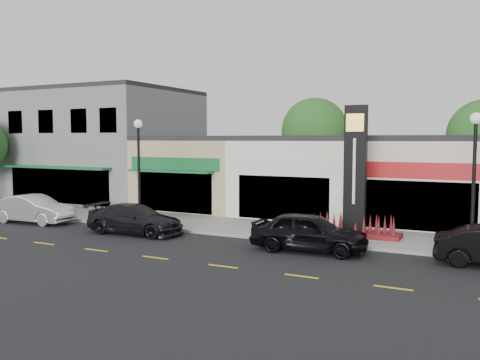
# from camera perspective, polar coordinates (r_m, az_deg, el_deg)

# --- Properties ---
(ground) EXTENTS (120.00, 120.00, 0.00)m
(ground) POSITION_cam_1_polar(r_m,az_deg,el_deg) (21.30, 1.98, -7.88)
(ground) COLOR black
(ground) RESTS_ON ground
(sidewalk) EXTENTS (52.00, 4.30, 0.15)m
(sidewalk) POSITION_cam_1_polar(r_m,az_deg,el_deg) (25.23, 6.10, -5.75)
(sidewalk) COLOR gray
(sidewalk) RESTS_ON ground
(curb) EXTENTS (52.00, 0.20, 0.15)m
(curb) POSITION_cam_1_polar(r_m,az_deg,el_deg) (23.17, 4.15, -6.67)
(curb) COLOR gray
(curb) RESTS_ON ground
(building_grey_2story) EXTENTS (12.00, 10.95, 8.30)m
(building_grey_2story) POSITION_cam_1_polar(r_m,az_deg,el_deg) (40.41, -14.74, 3.83)
(building_grey_2story) COLOR slate
(building_grey_2story) RESTS_ON ground
(shop_beige) EXTENTS (7.00, 10.85, 4.80)m
(shop_beige) POSITION_cam_1_polar(r_m,az_deg,el_deg) (34.95, -2.90, 1.01)
(shop_beige) COLOR tan
(shop_beige) RESTS_ON ground
(shop_cream) EXTENTS (7.00, 10.01, 4.80)m
(shop_cream) POSITION_cam_1_polar(r_m,az_deg,el_deg) (32.11, 8.06, 0.64)
(shop_cream) COLOR silver
(shop_cream) RESTS_ON ground
(shop_pink_w) EXTENTS (7.00, 10.01, 4.80)m
(shop_pink_w) POSITION_cam_1_polar(r_m,az_deg,el_deg) (30.64, 20.58, 0.20)
(shop_pink_w) COLOR beige
(shop_pink_w) RESTS_ON ground
(tree_rear_west) EXTENTS (5.20, 5.20, 7.83)m
(tree_rear_west) POSITION_cam_1_polar(r_m,az_deg,el_deg) (40.45, 8.35, 5.46)
(tree_rear_west) COLOR #382619
(tree_rear_west) RESTS_ON ground
(lamp_west_near) EXTENTS (0.44, 0.44, 5.47)m
(lamp_west_near) POSITION_cam_1_polar(r_m,az_deg,el_deg) (27.14, -11.31, 2.15)
(lamp_west_near) COLOR black
(lamp_west_near) RESTS_ON sidewalk
(lamp_east_near) EXTENTS (0.44, 0.44, 5.47)m
(lamp_east_near) POSITION_cam_1_polar(r_m,az_deg,el_deg) (21.46, 24.81, 1.16)
(lamp_east_near) COLOR black
(lamp_east_near) RESTS_ON sidewalk
(pylon_sign) EXTENTS (4.20, 1.30, 6.00)m
(pylon_sign) POSITION_cam_1_polar(r_m,az_deg,el_deg) (23.91, 12.77, -1.09)
(pylon_sign) COLOR maroon
(pylon_sign) RESTS_ON sidewalk
(car_white_van) EXTENTS (1.96, 4.79, 1.54)m
(car_white_van) POSITION_cam_1_polar(r_m,az_deg,el_deg) (30.10, -22.18, -3.04)
(car_white_van) COLOR silver
(car_white_van) RESTS_ON ground
(car_dark_sedan) EXTENTS (2.20, 5.03, 1.44)m
(car_dark_sedan) POSITION_cam_1_polar(r_m,az_deg,el_deg) (25.29, -11.69, -4.32)
(car_dark_sedan) COLOR black
(car_dark_sedan) RESTS_ON ground
(car_black_sedan) EXTENTS (2.12, 4.86, 1.63)m
(car_black_sedan) POSITION_cam_1_polar(r_m,az_deg,el_deg) (21.09, 7.77, -5.79)
(car_black_sedan) COLOR black
(car_black_sedan) RESTS_ON ground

